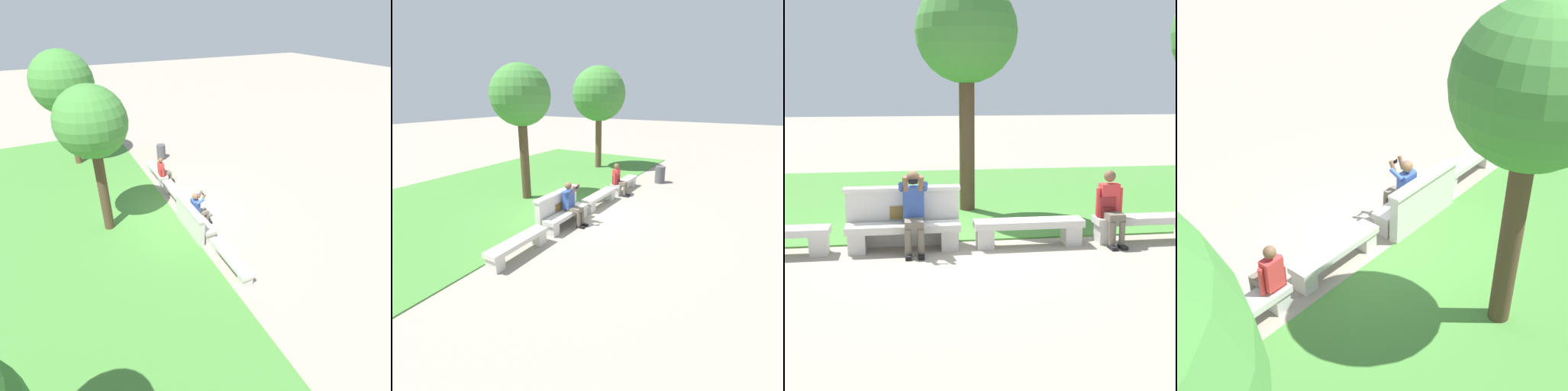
% 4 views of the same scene
% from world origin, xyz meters
% --- Properties ---
extents(ground_plane, '(80.00, 80.00, 0.00)m').
position_xyz_m(ground_plane, '(0.00, 0.00, 0.00)').
color(ground_plane, gray).
extents(grass_strip, '(20.18, 8.00, 0.03)m').
position_xyz_m(grass_strip, '(0.00, 4.38, 0.01)').
color(grass_strip, '#478438').
rests_on(grass_strip, ground).
extents(bench_main, '(1.86, 0.40, 0.45)m').
position_xyz_m(bench_main, '(-3.16, 0.00, 0.30)').
color(bench_main, beige).
rests_on(bench_main, ground).
extents(bench_near, '(1.86, 0.40, 0.45)m').
position_xyz_m(bench_near, '(-1.05, 0.00, 0.30)').
color(bench_near, beige).
rests_on(bench_near, ground).
extents(bench_mid, '(1.86, 0.40, 0.45)m').
position_xyz_m(bench_mid, '(1.05, 0.00, 0.30)').
color(bench_mid, beige).
rests_on(bench_mid, ground).
extents(bench_far, '(1.86, 0.40, 0.45)m').
position_xyz_m(bench_far, '(3.16, 0.00, 0.30)').
color(bench_far, beige).
rests_on(bench_far, ground).
extents(backrest_wall_with_plaque, '(1.94, 0.24, 1.01)m').
position_xyz_m(backrest_wall_with_plaque, '(-1.05, 0.34, 0.52)').
color(backrest_wall_with_plaque, beige).
rests_on(backrest_wall_with_plaque, ground).
extents(person_photographer, '(0.47, 0.72, 1.32)m').
position_xyz_m(person_photographer, '(-0.88, -0.08, 0.74)').
color(person_photographer, black).
rests_on(person_photographer, ground).
extents(person_distant, '(0.48, 0.68, 1.26)m').
position_xyz_m(person_distant, '(2.47, -0.07, 0.67)').
color(person_distant, black).
rests_on(person_distant, ground).
extents(backpack, '(0.28, 0.24, 0.43)m').
position_xyz_m(backpack, '(2.41, 0.01, 0.63)').
color(backpack, maroon).
rests_on(backpack, bench_far).
extents(tree_behind_wall, '(2.72, 2.72, 5.20)m').
position_xyz_m(tree_behind_wall, '(6.38, 2.97, 3.80)').
color(tree_behind_wall, brown).
rests_on(tree_behind_wall, ground).
extents(tree_left_background, '(2.11, 2.11, 4.82)m').
position_xyz_m(tree_left_background, '(0.33, 2.78, 3.69)').
color(tree_left_background, '#4C3826').
rests_on(tree_left_background, ground).
extents(trash_bin, '(0.44, 0.44, 0.75)m').
position_xyz_m(trash_bin, '(5.05, -0.91, 0.38)').
color(trash_bin, '#4C4C51').
rests_on(trash_bin, ground).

